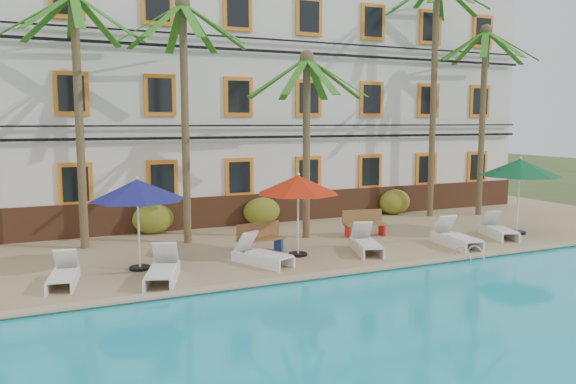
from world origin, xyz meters
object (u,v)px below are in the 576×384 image
palm_c (307,117)px  umbrella_red (298,185)px  lounger_d (366,243)px  lounger_f (498,229)px  palm_d (434,67)px  lounger_e (455,237)px  bench_left (259,238)px  pool_ladder (469,258)px  umbrella_green (520,168)px  palm_e (483,94)px  lounger_a (63,274)px  umbrella_blue (137,190)px  bench_right (364,223)px  palm_a (78,83)px  lounger_c (261,254)px  palm_b (184,87)px  lounger_b (163,270)px

palm_c → umbrella_red: (-1.41, -2.32, -2.06)m
umbrella_red → lounger_d: size_ratio=1.25×
lounger_f → umbrella_red: bearing=176.8°
palm_d → lounger_e: (-3.03, -5.13, -6.01)m
palm_d → lounger_f: bearing=-98.4°
bench_left → pool_ladder: bench_left is taller
palm_c → umbrella_green: 7.94m
palm_c → palm_e: bearing=8.1°
lounger_a → lounger_f: 14.26m
pool_ladder → umbrella_blue: bearing=163.2°
lounger_f → umbrella_green: bearing=10.0°
umbrella_blue → bench_right: 8.38m
palm_a → umbrella_red: (5.83, -3.76, -3.07)m
palm_d → umbrella_green: palm_d is taller
lounger_c → bench_left: bench_left is taller
bench_right → lounger_c: bearing=-155.4°
palm_d → palm_e: size_ratio=1.24×
palm_b → pool_ladder: bearing=-38.4°
umbrella_blue → lounger_b: (0.33, -1.41, -1.90)m
palm_b → lounger_f: 11.88m
bench_right → lounger_f: bearing=-27.0°
umbrella_red → lounger_f: bearing=-3.2°
palm_c → bench_left: 4.66m
palm_c → bench_left: palm_c is taller
umbrella_blue → bench_left: 4.15m
palm_b → umbrella_green: palm_b is taller
umbrella_red → lounger_f: size_ratio=1.28×
palm_a → umbrella_green: (14.54, -4.00, -2.83)m
palm_c → lounger_a: bearing=-161.5°
palm_b → lounger_e: palm_b is taller
palm_c → umbrella_red: palm_c is taller
palm_e → umbrella_green: palm_e is taller
palm_a → lounger_b: (1.49, -4.83, -4.93)m
lounger_b → bench_right: bench_right is taller
umbrella_red → lounger_a: size_ratio=1.39×
palm_a → lounger_e: bearing=-23.0°
palm_d → lounger_f: size_ratio=5.11×
umbrella_blue → lounger_c: size_ratio=1.29×
palm_d → umbrella_blue: size_ratio=3.92×
palm_d → pool_ladder: (-3.78, -6.60, -6.32)m
lounger_b → palm_c: bearing=30.6°
lounger_a → lounger_e: bearing=-2.7°
palm_b → lounger_a: bearing=-138.6°
lounger_a → lounger_e: size_ratio=0.88×
palm_e → umbrella_red: (-10.48, -3.60, -3.05)m
palm_b → lounger_a: palm_b is taller
umbrella_red → lounger_f: umbrella_red is taller
umbrella_blue → lounger_b: bearing=-76.8°
lounger_f → bench_right: bearing=153.0°
lounger_b → lounger_d: (6.45, 0.59, -0.01)m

